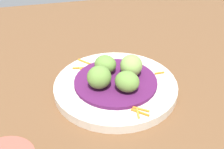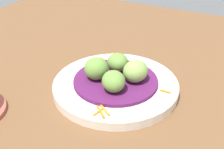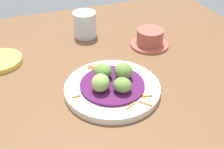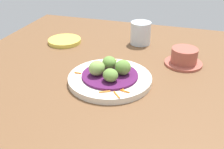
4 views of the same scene
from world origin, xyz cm
name	(u,v)px [view 3 (image 3 of 4)]	position (x,y,z in cm)	size (l,w,h in cm)	color
table_surface	(117,88)	(0.00, 0.00, 1.00)	(110.00, 110.00, 2.00)	brown
main_plate	(112,89)	(-2.15, 2.09, 2.89)	(24.72, 24.72, 1.79)	silver
cabbage_bed	(112,85)	(-2.15, 2.09, 4.13)	(16.58, 16.58, 0.69)	#51194C
carrot_garnish	(114,85)	(-2.41, 1.58, 3.99)	(21.81, 18.60, 0.40)	orange
guac_scoop_left	(103,71)	(1.40, 3.39, 6.43)	(4.28, 4.72, 3.90)	olive
guac_scoop_center	(101,83)	(-3.45, 5.63, 6.63)	(5.02, 4.47, 4.30)	#84A851
guac_scoop_right	(122,85)	(-5.70, 0.78, 6.27)	(4.62, 4.27, 3.59)	olive
guac_scoop_back	(123,71)	(-0.85, -1.46, 6.68)	(4.60, 4.69, 4.40)	olive
side_plate_small	(0,61)	(22.03, 28.70, 2.74)	(12.84, 12.84, 1.49)	#E0CC4C
terracotta_bowl	(150,39)	(16.25, -17.72, 4.52)	(12.43, 12.43, 5.69)	#A85142
water_glass	(86,24)	(30.21, -0.29, 6.30)	(7.86, 7.86, 8.59)	silver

